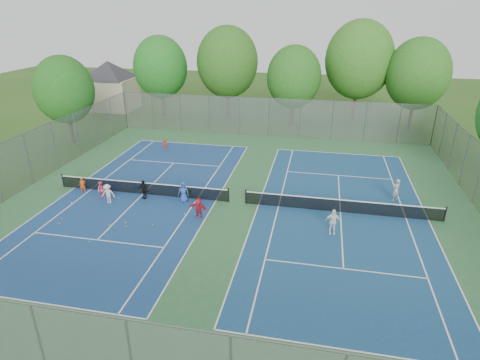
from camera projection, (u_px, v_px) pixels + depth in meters
name	position (u px, v px, depth m)	size (l,w,h in m)	color
ground	(237.00, 203.00, 27.84)	(120.00, 120.00, 0.00)	#2C5019
court_pad	(237.00, 203.00, 27.84)	(32.00, 32.00, 0.01)	#2E6237
court_left	(143.00, 194.00, 29.12)	(10.97, 23.77, 0.01)	navy
court_right	(340.00, 212.00, 26.55)	(10.97, 23.77, 0.01)	navy
net_left	(142.00, 188.00, 28.94)	(12.87, 0.10, 0.91)	black
net_right	(341.00, 206.00, 26.37)	(12.87, 0.10, 0.91)	black
fence_north	(269.00, 117.00, 41.43)	(32.00, 0.10, 4.00)	gray
fence_west	(28.00, 160.00, 29.98)	(32.00, 0.10, 4.00)	gray
house	(109.00, 77.00, 51.79)	(11.03, 11.03, 7.30)	#B7A88C
tree_nw	(160.00, 67.00, 47.85)	(6.40, 6.40, 9.58)	#443326
tree_nl	(227.00, 62.00, 47.03)	(7.20, 7.20, 10.69)	#443326
tree_nc	(294.00, 77.00, 44.22)	(6.00, 6.00, 8.85)	#443326
tree_nr	(359.00, 60.00, 44.97)	(7.60, 7.60, 11.42)	#443326
tree_ne	(418.00, 74.00, 42.50)	(6.60, 6.60, 9.77)	#443326
tree_side_w	(64.00, 90.00, 38.24)	(5.60, 5.60, 8.47)	#443326
ball_crate	(138.00, 187.00, 30.05)	(0.30, 0.30, 0.26)	blue
ball_hopper	(190.00, 192.00, 28.78)	(0.28, 0.28, 0.54)	green
student_a	(83.00, 185.00, 29.16)	(0.43, 0.28, 1.17)	#CA4913
student_b	(101.00, 190.00, 28.26)	(0.62, 0.48, 1.27)	#D75375
student_c	(108.00, 194.00, 27.56)	(0.90, 0.52, 1.40)	beige
student_d	(144.00, 190.00, 28.18)	(0.82, 0.34, 1.40)	black
student_e	(183.00, 192.00, 27.67)	(0.74, 0.48, 1.50)	#294898
student_f	(199.00, 208.00, 25.66)	(1.28, 0.41, 1.38)	red
child_far_baseline	(165.00, 145.00, 37.87)	(0.68, 0.39, 1.06)	#A02216
instructor	(396.00, 190.00, 27.83)	(0.60, 0.39, 1.63)	gray
teen_court_b	(333.00, 222.00, 23.76)	(0.94, 0.39, 1.61)	white
tennis_ball_0	(60.00, 224.00, 25.08)	(0.07, 0.07, 0.07)	#AACD2F
tennis_ball_1	(153.00, 225.00, 24.90)	(0.07, 0.07, 0.07)	#CEDB33
tennis_ball_2	(110.00, 225.00, 24.95)	(0.07, 0.07, 0.07)	#B7CB2F
tennis_ball_3	(126.00, 223.00, 25.17)	(0.07, 0.07, 0.07)	yellow
tennis_ball_4	(36.00, 234.00, 23.91)	(0.07, 0.07, 0.07)	#C5E034
tennis_ball_5	(126.00, 226.00, 24.78)	(0.07, 0.07, 0.07)	#ADC42D
tennis_ball_6	(72.00, 203.00, 27.73)	(0.07, 0.07, 0.07)	#D6F539
tennis_ball_7	(184.00, 214.00, 26.27)	(0.07, 0.07, 0.07)	#D2F338
tennis_ball_8	(119.00, 198.00, 28.41)	(0.07, 0.07, 0.07)	#BCDA32
tennis_ball_9	(109.00, 230.00, 24.34)	(0.07, 0.07, 0.07)	#DAE936
tennis_ball_10	(89.00, 242.00, 23.14)	(0.07, 0.07, 0.07)	#A4C52D
tennis_ball_11	(62.00, 219.00, 25.66)	(0.07, 0.07, 0.07)	yellow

